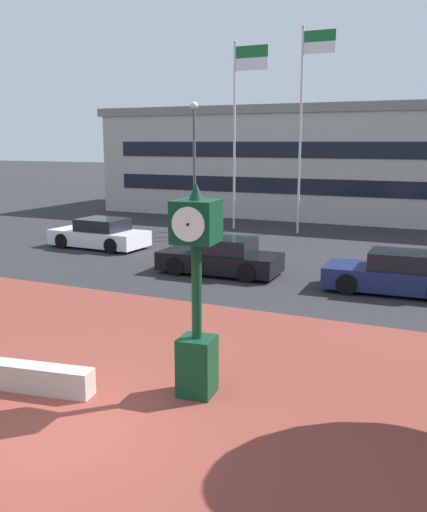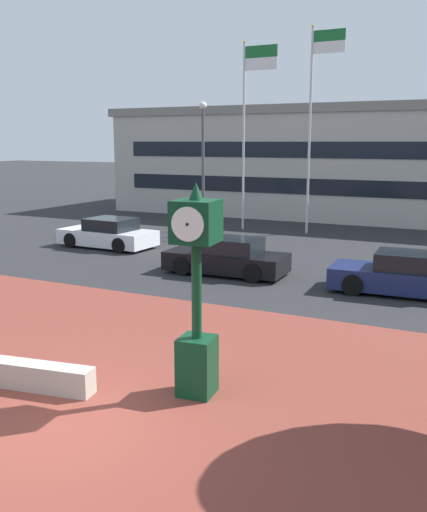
% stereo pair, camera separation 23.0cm
% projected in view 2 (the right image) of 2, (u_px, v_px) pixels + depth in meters
% --- Properties ---
extents(ground_plane, '(200.00, 200.00, 0.00)m').
position_uv_depth(ground_plane, '(60.00, 426.00, 9.32)').
color(ground_plane, '#262628').
extents(plaza_brick_paving, '(44.00, 11.49, 0.01)m').
position_uv_depth(plaza_brick_paving, '(123.00, 386.00, 10.86)').
color(plaza_brick_paving, brown).
rests_on(plaza_brick_paving, ground).
extents(planter_wall, '(3.22, 0.92, 0.50)m').
position_uv_depth(planter_wall, '(15.00, 373.00, 10.82)').
color(planter_wall, '#ADA393').
rests_on(planter_wall, ground).
extents(street_clock, '(0.81, 0.86, 3.85)m').
position_uv_depth(street_clock, '(197.00, 292.00, 10.16)').
color(street_clock, '#0C381E').
rests_on(street_clock, ground).
extents(car_street_near, '(4.25, 1.95, 1.28)m').
position_uv_depth(car_street_near, '(227.00, 258.00, 19.96)').
color(car_street_near, black).
rests_on(car_street_near, ground).
extents(car_street_mid, '(4.30, 2.09, 1.28)m').
position_uv_depth(car_street_mid, '(108.00, 234.00, 25.07)').
color(car_street_mid, silver).
rests_on(car_street_mid, ground).
extents(car_street_far, '(4.25, 2.00, 1.28)m').
position_uv_depth(car_street_far, '(403.00, 275.00, 17.36)').
color(car_street_far, navy).
rests_on(car_street_far, ground).
extents(flagpole_primary, '(1.82, 0.14, 9.47)m').
position_uv_depth(flagpole_primary, '(248.00, 117.00, 29.24)').
color(flagpole_primary, silver).
rests_on(flagpole_primary, ground).
extents(flagpole_secondary, '(1.64, 0.14, 9.93)m').
position_uv_depth(flagpole_secondary, '(314.00, 114.00, 27.72)').
color(flagpole_secondary, silver).
rests_on(flagpole_secondary, ground).
extents(civic_building, '(31.49, 10.89, 6.62)m').
position_uv_depth(civic_building, '(368.00, 161.00, 35.90)').
color(civic_building, '#B2ADA3').
rests_on(civic_building, ground).
extents(street_lamp_post, '(0.36, 0.36, 6.37)m').
position_uv_depth(street_lamp_post, '(203.00, 155.00, 27.48)').
color(street_lamp_post, '#4C4C51').
rests_on(street_lamp_post, ground).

